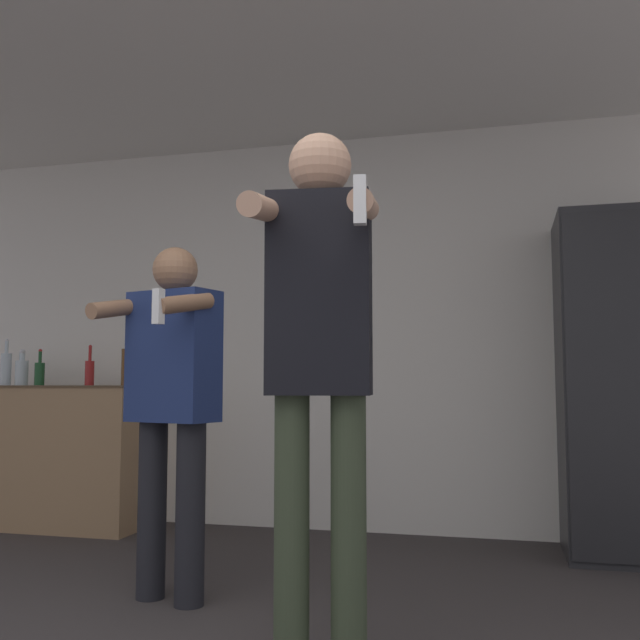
{
  "coord_description": "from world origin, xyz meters",
  "views": [
    {
      "loc": [
        0.96,
        -1.33,
        0.93
      ],
      "look_at": [
        0.37,
        0.95,
        1.14
      ],
      "focal_mm": 40.0,
      "sensor_mm": 36.0,
      "label": 1
    }
  ],
  "objects_px": {
    "bottle_green_wine": "(40,373)",
    "bottle_clear_vodka": "(6,368)",
    "bottle_dark_rum": "(22,371)",
    "person_man_side": "(172,391)",
    "bottle_red_label": "(90,371)",
    "bottle_short_whiskey": "(129,366)",
    "person_woman_foreground": "(320,342)",
    "refrigerator": "(619,384)"
  },
  "relations": [
    {
      "from": "refrigerator",
      "to": "bottle_clear_vodka",
      "type": "distance_m",
      "value": 3.93
    },
    {
      "from": "bottle_clear_vodka",
      "to": "bottle_dark_rum",
      "type": "relative_size",
      "value": 1.3
    },
    {
      "from": "bottle_short_whiskey",
      "to": "person_man_side",
      "type": "bearing_deg",
      "value": -54.01
    },
    {
      "from": "refrigerator",
      "to": "bottle_short_whiskey",
      "type": "relative_size",
      "value": 5.64
    },
    {
      "from": "person_woman_foreground",
      "to": "bottle_clear_vodka",
      "type": "bearing_deg",
      "value": 144.67
    },
    {
      "from": "refrigerator",
      "to": "bottle_red_label",
      "type": "distance_m",
      "value": 3.28
    },
    {
      "from": "bottle_short_whiskey",
      "to": "bottle_dark_rum",
      "type": "relative_size",
      "value": 1.34
    },
    {
      "from": "bottle_short_whiskey",
      "to": "bottle_red_label",
      "type": "xyz_separation_m",
      "value": [
        -0.29,
        0.0,
        -0.04
      ]
    },
    {
      "from": "person_woman_foreground",
      "to": "person_man_side",
      "type": "bearing_deg",
      "value": 143.89
    },
    {
      "from": "bottle_clear_vodka",
      "to": "bottle_red_label",
      "type": "relative_size",
      "value": 1.19
    },
    {
      "from": "bottle_dark_rum",
      "to": "bottle_short_whiskey",
      "type": "bearing_deg",
      "value": -0.0
    },
    {
      "from": "bottle_red_label",
      "to": "person_woman_foreground",
      "type": "xyz_separation_m",
      "value": [
        2.08,
        -1.93,
        0.06
      ]
    },
    {
      "from": "bottle_short_whiskey",
      "to": "bottle_dark_rum",
      "type": "bearing_deg",
      "value": 180.0
    },
    {
      "from": "person_woman_foreground",
      "to": "person_man_side",
      "type": "xyz_separation_m",
      "value": [
        -0.82,
        0.6,
        -0.17
      ]
    },
    {
      "from": "bottle_green_wine",
      "to": "person_woman_foreground",
      "type": "bearing_deg",
      "value": -38.16
    },
    {
      "from": "bottle_green_wine",
      "to": "bottle_red_label",
      "type": "relative_size",
      "value": 0.91
    },
    {
      "from": "refrigerator",
      "to": "bottle_short_whiskey",
      "type": "xyz_separation_m",
      "value": [
        -2.99,
        0.01,
        0.12
      ]
    },
    {
      "from": "bottle_short_whiskey",
      "to": "person_man_side",
      "type": "relative_size",
      "value": 0.22
    },
    {
      "from": "person_man_side",
      "to": "bottle_short_whiskey",
      "type": "bearing_deg",
      "value": 125.99
    },
    {
      "from": "bottle_green_wine",
      "to": "bottle_clear_vodka",
      "type": "height_order",
      "value": "bottle_clear_vodka"
    },
    {
      "from": "bottle_green_wine",
      "to": "person_man_side",
      "type": "xyz_separation_m",
      "value": [
        1.64,
        -1.33,
        -0.11
      ]
    },
    {
      "from": "bottle_clear_vodka",
      "to": "person_man_side",
      "type": "relative_size",
      "value": 0.21
    },
    {
      "from": "bottle_green_wine",
      "to": "bottle_short_whiskey",
      "type": "relative_size",
      "value": 0.74
    },
    {
      "from": "bottle_clear_vodka",
      "to": "bottle_short_whiskey",
      "type": "xyz_separation_m",
      "value": [
        0.94,
        0.0,
        0.01
      ]
    },
    {
      "from": "person_man_side",
      "to": "bottle_clear_vodka",
      "type": "bearing_deg",
      "value": 145.02
    },
    {
      "from": "refrigerator",
      "to": "bottle_clear_vodka",
      "type": "xyz_separation_m",
      "value": [
        -3.93,
        0.01,
        0.11
      ]
    },
    {
      "from": "bottle_clear_vodka",
      "to": "bottle_short_whiskey",
      "type": "bearing_deg",
      "value": 0.0
    },
    {
      "from": "bottle_short_whiskey",
      "to": "person_woman_foreground",
      "type": "relative_size",
      "value": 0.19
    },
    {
      "from": "bottle_red_label",
      "to": "person_man_side",
      "type": "bearing_deg",
      "value": -46.72
    },
    {
      "from": "bottle_dark_rum",
      "to": "bottle_clear_vodka",
      "type": "bearing_deg",
      "value": -180.0
    },
    {
      "from": "person_woman_foreground",
      "to": "bottle_green_wine",
      "type": "bearing_deg",
      "value": 141.84
    },
    {
      "from": "refrigerator",
      "to": "person_man_side",
      "type": "relative_size",
      "value": 1.21
    },
    {
      "from": "bottle_green_wine",
      "to": "person_woman_foreground",
      "type": "distance_m",
      "value": 3.13
    },
    {
      "from": "refrigerator",
      "to": "person_woman_foreground",
      "type": "distance_m",
      "value": 2.27
    },
    {
      "from": "bottle_dark_rum",
      "to": "refrigerator",
      "type": "bearing_deg",
      "value": -0.21
    },
    {
      "from": "refrigerator",
      "to": "bottle_green_wine",
      "type": "height_order",
      "value": "refrigerator"
    },
    {
      "from": "bottle_green_wine",
      "to": "bottle_red_label",
      "type": "xyz_separation_m",
      "value": [
        0.38,
        0.0,
        0.01
      ]
    },
    {
      "from": "refrigerator",
      "to": "bottle_green_wine",
      "type": "xyz_separation_m",
      "value": [
        -3.66,
        0.01,
        0.07
      ]
    },
    {
      "from": "bottle_dark_rum",
      "to": "person_man_side",
      "type": "height_order",
      "value": "person_man_side"
    },
    {
      "from": "refrigerator",
      "to": "person_woman_foreground",
      "type": "relative_size",
      "value": 1.05
    },
    {
      "from": "refrigerator",
      "to": "person_woman_foreground",
      "type": "xyz_separation_m",
      "value": [
        -1.2,
        -1.92,
        0.14
      ]
    },
    {
      "from": "bottle_dark_rum",
      "to": "person_woman_foreground",
      "type": "relative_size",
      "value": 0.14
    }
  ]
}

